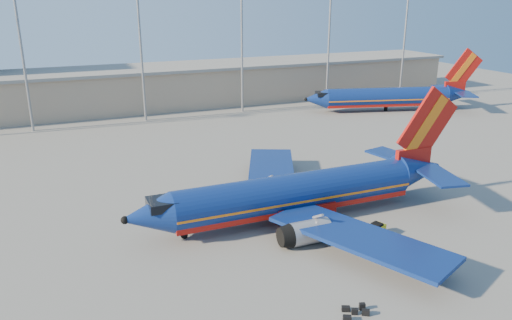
# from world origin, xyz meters

# --- Properties ---
(ground) EXTENTS (220.00, 220.00, 0.00)m
(ground) POSITION_xyz_m (0.00, 0.00, 0.00)
(ground) COLOR slate
(ground) RESTS_ON ground
(terminal_building) EXTENTS (122.00, 16.00, 8.50)m
(terminal_building) POSITION_xyz_m (10.00, 58.00, 4.32)
(terminal_building) COLOR #9D876C
(terminal_building) RESTS_ON ground
(light_mast_row) EXTENTS (101.60, 1.60, 28.65)m
(light_mast_row) POSITION_xyz_m (5.00, 46.00, 17.55)
(light_mast_row) COLOR gray
(light_mast_row) RESTS_ON ground
(aircraft_main) EXTENTS (38.98, 37.55, 13.21)m
(aircraft_main) POSITION_xyz_m (2.05, -4.77, 2.82)
(aircraft_main) COLOR navy
(aircraft_main) RESTS_ON ground
(aircraft_second) EXTENTS (36.63, 17.74, 12.68)m
(aircraft_second) POSITION_xyz_m (43.60, 34.55, 2.91)
(aircraft_second) COLOR navy
(aircraft_second) RESTS_ON ground
(baggage_tug) EXTENTS (2.12, 1.69, 1.33)m
(baggage_tug) POSITION_xyz_m (6.87, -11.58, 0.69)
(baggage_tug) COLOR yellow
(baggage_tug) RESTS_ON ground
(luggage_pile) EXTENTS (2.50, 1.75, 0.55)m
(luggage_pile) POSITION_xyz_m (-2.52, -21.84, 0.23)
(luggage_pile) COLOR black
(luggage_pile) RESTS_ON ground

